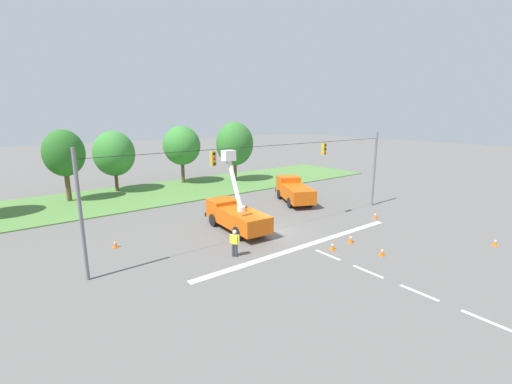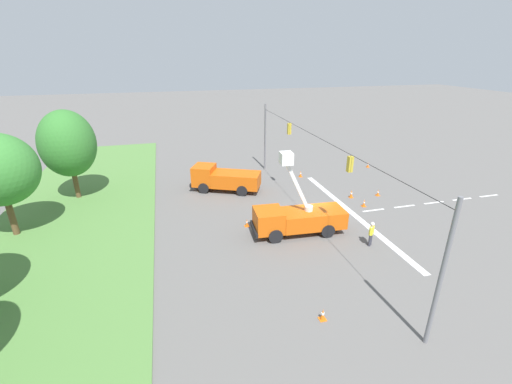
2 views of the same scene
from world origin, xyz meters
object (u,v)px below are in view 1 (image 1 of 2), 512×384
(utility_truck_bucket_lift, at_px, (236,214))
(traffic_cone_mid_left, at_px, (115,243))
(traffic_cone_far_left, at_px, (351,238))
(traffic_cone_lane_edge_a, at_px, (233,213))
(tree_far_east, at_px, (235,144))
(utility_truck_support_near, at_px, (294,191))
(traffic_cone_lane_edge_b, at_px, (333,245))
(road_worker, at_px, (235,241))
(traffic_cone_mid_right, at_px, (495,242))
(tree_centre, at_px, (114,154))
(traffic_cone_foreground_right, at_px, (375,215))
(tree_east, at_px, (182,146))
(traffic_cone_foreground_left, at_px, (382,251))
(traffic_cone_near_bucket, at_px, (311,193))
(tree_west, at_px, (64,153))

(utility_truck_bucket_lift, xyz_separation_m, traffic_cone_mid_left, (-8.53, 1.93, -0.98))
(traffic_cone_far_left, bearing_deg, traffic_cone_lane_edge_a, 105.72)
(tree_far_east, relative_size, utility_truck_support_near, 1.16)
(utility_truck_bucket_lift, relative_size, utility_truck_support_near, 1.00)
(utility_truck_bucket_lift, bearing_deg, traffic_cone_lane_edge_b, -68.50)
(road_worker, bearing_deg, traffic_cone_mid_right, -31.41)
(traffic_cone_lane_edge_b, bearing_deg, utility_truck_bucket_lift, 111.50)
(tree_centre, height_order, traffic_cone_foreground_right, tree_centre)
(traffic_cone_mid_right, bearing_deg, tree_east, 102.58)
(tree_centre, relative_size, traffic_cone_mid_right, 11.73)
(tree_centre, xyz_separation_m, traffic_cone_foreground_left, (8.11, -29.36, -4.20))
(tree_centre, bearing_deg, traffic_cone_foreground_left, -74.57)
(tree_centre, bearing_deg, traffic_cone_far_left, -72.72)
(traffic_cone_near_bucket, distance_m, traffic_cone_lane_edge_a, 11.09)
(traffic_cone_foreground_left, height_order, traffic_cone_mid_left, traffic_cone_mid_left)
(road_worker, relative_size, traffic_cone_mid_left, 2.80)
(tree_west, bearing_deg, traffic_cone_lane_edge_b, -65.23)
(traffic_cone_mid_left, distance_m, traffic_cone_far_left, 16.21)
(traffic_cone_foreground_left, xyz_separation_m, traffic_cone_mid_right, (7.68, -3.73, 0.01))
(tree_west, bearing_deg, road_worker, -75.27)
(road_worker, bearing_deg, traffic_cone_lane_edge_b, -27.81)
(traffic_cone_far_left, bearing_deg, traffic_cone_mid_right, -40.38)
(traffic_cone_foreground_left, relative_size, traffic_cone_mid_right, 0.99)
(utility_truck_support_near, height_order, traffic_cone_foreground_right, utility_truck_support_near)
(traffic_cone_mid_right, distance_m, traffic_cone_near_bucket, 17.93)
(traffic_cone_foreground_right, bearing_deg, utility_truck_support_near, 101.23)
(tree_west, distance_m, traffic_cone_lane_edge_b, 27.99)
(traffic_cone_lane_edge_a, bearing_deg, traffic_cone_foreground_right, -40.88)
(traffic_cone_mid_right, bearing_deg, tree_far_east, 92.22)
(traffic_cone_foreground_right, bearing_deg, traffic_cone_far_left, -159.96)
(utility_truck_support_near, relative_size, traffic_cone_far_left, 9.35)
(utility_truck_bucket_lift, bearing_deg, utility_truck_support_near, 20.54)
(tree_far_east, xyz_separation_m, traffic_cone_mid_right, (1.17, -30.21, -4.74))
(traffic_cone_mid_right, relative_size, traffic_cone_lane_edge_a, 1.00)
(road_worker, distance_m, traffic_cone_near_bucket, 18.08)
(utility_truck_bucket_lift, distance_m, traffic_cone_foreground_right, 12.32)
(tree_centre, bearing_deg, tree_west, -161.38)
(traffic_cone_foreground_right, distance_m, traffic_cone_mid_right, 8.75)
(utility_truck_support_near, relative_size, traffic_cone_near_bucket, 8.45)
(tree_centre, height_order, traffic_cone_far_left, tree_centre)
(traffic_cone_foreground_left, relative_size, traffic_cone_mid_left, 0.93)
(road_worker, xyz_separation_m, traffic_cone_near_bucket, (15.89, 8.61, -0.60))
(tree_east, bearing_deg, tree_centre, -179.69)
(tree_west, distance_m, traffic_cone_foreground_right, 30.56)
(road_worker, relative_size, traffic_cone_lane_edge_a, 2.94)
(road_worker, bearing_deg, utility_truck_bucket_lift, 55.29)
(traffic_cone_mid_left, xyz_separation_m, traffic_cone_near_bucket, (21.50, 2.46, 0.10))
(traffic_cone_lane_edge_a, bearing_deg, tree_centre, 108.26)
(traffic_cone_foreground_left, bearing_deg, tree_centre, 105.43)
(traffic_cone_mid_right, xyz_separation_m, traffic_cone_lane_edge_b, (-9.48, 6.27, 0.02))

